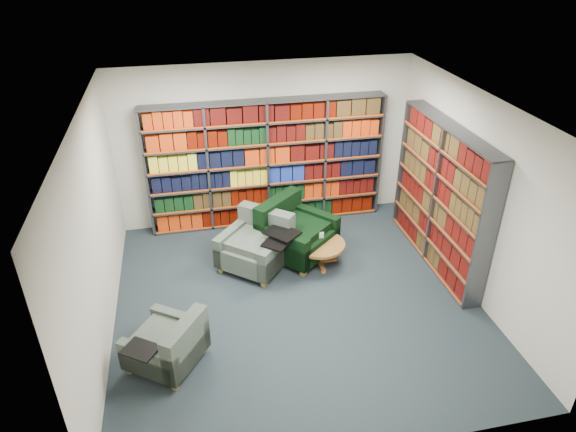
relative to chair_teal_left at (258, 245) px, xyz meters
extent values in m
cube|color=black|center=(0.38, -1.03, -0.34)|extent=(5.00, 5.00, 0.01)
cube|color=white|center=(0.38, -1.03, 2.47)|extent=(5.00, 5.00, 0.01)
cube|color=beige|center=(0.38, 1.47, 1.06)|extent=(5.00, 0.01, 2.80)
cube|color=beige|center=(0.38, -3.54, 1.06)|extent=(5.00, 0.01, 2.80)
cube|color=beige|center=(-2.12, -1.03, 1.06)|extent=(0.01, 5.00, 2.80)
cube|color=beige|center=(2.89, -1.03, 1.06)|extent=(0.01, 5.00, 2.80)
cube|color=#47494F|center=(0.38, 1.31, 0.76)|extent=(4.00, 0.28, 2.20)
cube|color=silver|center=(0.38, 1.44, 0.76)|extent=(4.00, 0.02, 2.20)
cube|color=#D84C0A|center=(0.38, 1.18, 0.76)|extent=(4.00, 0.01, 2.20)
cube|color=#B83209|center=(0.38, 1.31, -0.16)|extent=(3.88, 0.21, 0.29)
cube|color=black|center=(0.38, 1.31, 0.21)|extent=(3.88, 0.21, 0.29)
cube|color=black|center=(0.38, 1.31, 0.57)|extent=(3.88, 0.21, 0.29)
cube|color=yellow|center=(0.38, 1.31, 0.94)|extent=(3.88, 0.21, 0.29)
cube|color=#B83209|center=(0.38, 1.31, 1.31)|extent=(3.88, 0.21, 0.29)
cube|color=#B83209|center=(0.38, 1.31, 1.67)|extent=(3.88, 0.21, 0.29)
cube|color=#47494F|center=(2.72, -0.43, 0.76)|extent=(0.28, 2.50, 2.20)
cube|color=silver|center=(2.85, -0.43, 0.76)|extent=(0.02, 2.50, 2.20)
cube|color=#D84C0A|center=(2.59, -0.43, 0.76)|extent=(0.02, 2.50, 2.20)
cube|color=#3F0906|center=(2.72, -0.43, -0.16)|extent=(0.21, 2.38, 0.29)
cube|color=#3C2B12|center=(2.72, -0.43, 0.21)|extent=(0.21, 2.38, 0.29)
cube|color=#3F0906|center=(2.72, -0.43, 0.57)|extent=(0.21, 2.38, 0.29)
cube|color=#3C2B12|center=(2.72, -0.43, 0.94)|extent=(0.21, 2.38, 0.29)
cube|color=#3C2B12|center=(2.72, -0.43, 1.31)|extent=(0.21, 2.38, 0.29)
cube|color=#3F0906|center=(2.72, -0.43, 1.67)|extent=(0.21, 2.38, 0.29)
cube|color=#0E273D|center=(-0.06, -0.07, -0.07)|extent=(1.30, 1.30, 0.33)
cube|color=#0E273D|center=(0.17, 0.21, 0.13)|extent=(0.84, 0.75, 0.74)
cube|color=#0E273D|center=(-0.36, 0.18, 0.01)|extent=(0.70, 0.80, 0.49)
cube|color=#0E273D|center=(0.24, -0.32, 0.01)|extent=(0.70, 0.80, 0.49)
cube|color=black|center=(0.24, -0.39, 0.28)|extent=(0.56, 0.57, 0.03)
cube|color=olive|center=(-0.59, -0.11, -0.29)|extent=(0.10, 0.10, 0.10)
cube|color=olive|center=(-0.02, -0.60, -0.29)|extent=(0.10, 0.10, 0.10)
cube|color=olive|center=(-0.11, 0.47, -0.29)|extent=(0.10, 0.10, 0.10)
cube|color=olive|center=(0.47, -0.02, -0.29)|extent=(0.10, 0.10, 0.10)
cube|color=black|center=(0.65, 0.12, -0.05)|extent=(1.40, 1.40, 0.35)
cube|color=black|center=(0.40, 0.41, 0.17)|extent=(0.89, 0.82, 0.79)
cube|color=black|center=(0.34, -0.16, 0.04)|extent=(0.77, 0.85, 0.53)
cube|color=black|center=(0.97, 0.40, 0.04)|extent=(0.77, 0.85, 0.53)
cube|color=black|center=(0.33, -0.23, 0.32)|extent=(0.60, 0.61, 0.03)
cube|color=olive|center=(0.61, -0.45, -0.28)|extent=(0.11, 0.11, 0.11)
cube|color=olive|center=(1.23, 0.08, -0.28)|extent=(0.11, 0.11, 0.11)
cube|color=olive|center=(0.08, 0.16, -0.28)|extent=(0.11, 0.11, 0.11)
cube|color=olive|center=(0.69, 0.69, -0.28)|extent=(0.11, 0.11, 0.11)
cube|color=#0E273D|center=(-1.42, -1.85, -0.11)|extent=(1.08, 1.08, 0.28)
cube|color=#0E273D|center=(-1.17, -2.02, 0.06)|extent=(0.58, 0.73, 0.62)
cube|color=#0E273D|center=(-1.23, -1.58, -0.05)|extent=(0.71, 0.54, 0.41)
cube|color=#0E273D|center=(-1.60, -2.12, -0.05)|extent=(0.71, 0.54, 0.41)
cube|color=black|center=(-1.66, -2.13, 0.18)|extent=(0.48, 0.46, 0.02)
cube|color=olive|center=(-1.50, -1.41, -0.30)|extent=(0.08, 0.08, 0.09)
cube|color=olive|center=(-1.86, -1.93, -0.30)|extent=(0.08, 0.08, 0.09)
cube|color=olive|center=(-0.97, -1.77, -0.30)|extent=(0.08, 0.08, 0.09)
cube|color=olive|center=(-1.34, -2.29, -0.30)|extent=(0.08, 0.08, 0.09)
cylinder|color=brown|center=(0.93, -0.19, 0.01)|extent=(0.79, 0.79, 0.04)
cylinder|color=brown|center=(0.93, -0.19, -0.16)|extent=(0.11, 0.11, 0.32)
cube|color=brown|center=(0.93, -0.19, -0.30)|extent=(0.57, 0.07, 0.05)
cube|color=brown|center=(0.93, -0.19, -0.30)|extent=(0.07, 0.57, 0.05)
cube|color=black|center=(0.93, -0.19, 0.04)|extent=(0.09, 0.04, 0.01)
cube|color=white|center=(0.93, -0.19, 0.13)|extent=(0.12, 0.01, 0.18)
cube|color=#145926|center=(0.93, -0.19, 0.13)|extent=(0.14, 0.00, 0.19)
camera|label=1|loc=(-0.93, -6.62, 4.31)|focal=32.00mm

